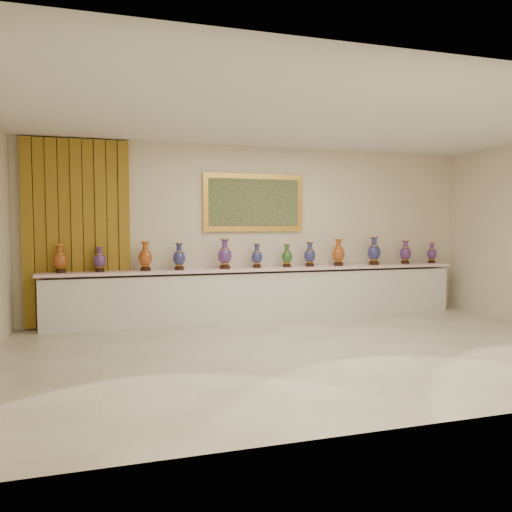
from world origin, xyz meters
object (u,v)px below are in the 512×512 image
Objects in this scene: vase_0 at (60,260)px; vase_1 at (100,260)px; vase_2 at (145,257)px; counter at (263,294)px.

vase_0 is 0.58m from vase_1.
vase_2 reaches higher than vase_1.
counter is at bearing 0.45° from vase_1.
counter is 17.76× the size of vase_1.
vase_0 is at bearing 179.56° from vase_2.
vase_1 is 0.86× the size of vase_2.
vase_1 reaches higher than counter.
vase_1 is (-2.70, -0.02, 0.65)m from counter.
vase_0 is 0.92× the size of vase_2.
vase_2 reaches higher than vase_0.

